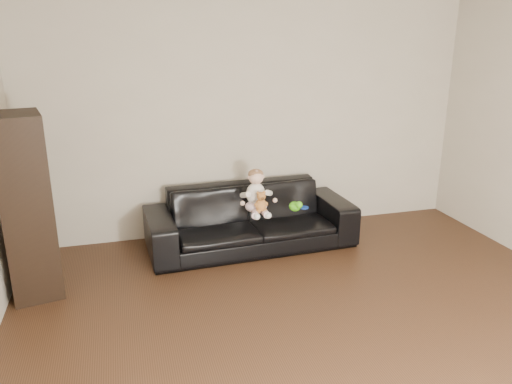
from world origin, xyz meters
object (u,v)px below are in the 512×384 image
object	(u,v)px
sofa	(250,218)
toy_green	(295,206)
toy_rattle	(295,207)
teddy_bear	(261,202)
cabinet	(26,207)
baby	(256,194)
toy_blue_disc	(304,208)

from	to	relation	value
sofa	toy_green	xyz separation A→B (m)	(0.43, -0.19, 0.15)
toy_rattle	toy_green	bearing A→B (deg)	-117.94
toy_rattle	sofa	bearing A→B (deg)	162.17
sofa	teddy_bear	size ratio (longest dim) A/B	10.12
cabinet	toy_green	bearing A→B (deg)	-5.58
teddy_bear	cabinet	bearing A→B (deg)	-157.22
toy_green	toy_rattle	size ratio (longest dim) A/B	2.26
teddy_bear	sofa	bearing A→B (deg)	116.66
sofa	baby	world-z (taller)	baby
toy_blue_disc	sofa	bearing A→B (deg)	166.80
cabinet	toy_blue_disc	world-z (taller)	cabinet
teddy_bear	toy_blue_disc	xyz separation A→B (m)	(0.52, 0.13, -0.15)
toy_rattle	baby	bearing A→B (deg)	176.23
baby	toy_blue_disc	world-z (taller)	baby
toy_green	toy_blue_disc	world-z (taller)	toy_green
toy_green	toy_rattle	distance (m)	0.05
cabinet	toy_rattle	bearing A→B (deg)	-4.73
baby	teddy_bear	distance (m)	0.15
sofa	toy_blue_disc	distance (m)	0.59
toy_rattle	toy_blue_disc	bearing A→B (deg)	7.74
teddy_bear	toy_green	size ratio (longest dim) A/B	1.48
toy_blue_disc	cabinet	bearing A→B (deg)	-172.99
cabinet	toy_blue_disc	xyz separation A→B (m)	(2.67, 0.33, -0.37)
sofa	toy_green	world-z (taller)	sofa
toy_green	cabinet	bearing A→B (deg)	-173.86
toy_green	toy_blue_disc	xyz separation A→B (m)	(0.13, 0.05, -0.04)
teddy_bear	toy_green	world-z (taller)	teddy_bear
cabinet	teddy_bear	world-z (taller)	cabinet
teddy_bear	toy_blue_disc	world-z (taller)	teddy_bear
baby	toy_rattle	distance (m)	0.46
teddy_bear	toy_blue_disc	bearing A→B (deg)	31.30
teddy_bear	toy_blue_disc	size ratio (longest dim) A/B	2.34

